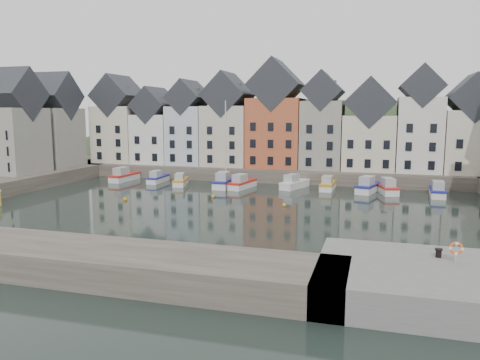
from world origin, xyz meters
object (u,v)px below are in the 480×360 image
at_px(mooring_bollard, 439,252).
at_px(life_ring_post, 456,249).
at_px(boat_a, 124,176).
at_px(boat_d, 224,182).

distance_m(mooring_bollard, life_ring_post, 1.34).
xyz_separation_m(boat_a, mooring_bollard, (43.23, -35.99, 1.56)).
xyz_separation_m(mooring_bollard, life_ring_post, (0.86, -0.87, 0.55)).
xyz_separation_m(boat_a, boat_d, (17.67, -1.54, 0.10)).
distance_m(boat_a, mooring_bollard, 56.27).
distance_m(boat_a, boat_d, 17.74).
height_order(boat_d, mooring_bollard, boat_d).
distance_m(boat_d, life_ring_post, 44.15).
bearing_deg(mooring_bollard, boat_d, 126.58).
height_order(boat_a, boat_d, boat_d).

